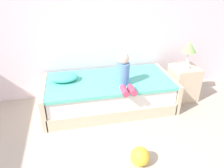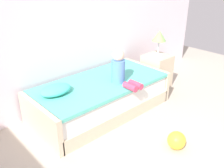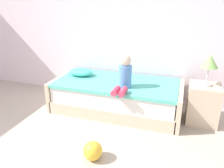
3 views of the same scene
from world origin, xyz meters
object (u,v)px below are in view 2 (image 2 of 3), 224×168
at_px(bed, 101,97).
at_px(nightstand, 156,71).
at_px(toy_ball, 177,140).
at_px(child_figure, 121,70).
at_px(table_lamp, 159,37).
at_px(pillow, 55,90).

relative_size(bed, nightstand, 3.52).
height_order(bed, toy_ball, bed).
bearing_deg(child_figure, table_lamp, 11.33).
bearing_deg(toy_ball, nightstand, 46.57).
height_order(pillow, toy_ball, pillow).
distance_m(bed, toy_ball, 1.31).
height_order(table_lamp, child_figure, table_lamp).
xyz_separation_m(bed, pillow, (-0.70, 0.10, 0.32)).
xyz_separation_m(nightstand, pillow, (-2.05, 0.10, 0.26)).
distance_m(nightstand, table_lamp, 0.64).
height_order(bed, pillow, pillow).
bearing_deg(child_figure, toy_ball, -93.94).
distance_m(nightstand, pillow, 2.07).
xyz_separation_m(nightstand, table_lamp, (-0.00, 0.00, 0.64)).
xyz_separation_m(bed, table_lamp, (1.35, 0.00, 0.69)).
bearing_deg(table_lamp, child_figure, -168.67).
bearing_deg(bed, child_figure, -50.90).
relative_size(bed, pillow, 4.80).
relative_size(table_lamp, pillow, 1.02).
xyz_separation_m(table_lamp, child_figure, (-1.16, -0.23, -0.23)).
bearing_deg(nightstand, bed, -179.79).
height_order(table_lamp, pillow, table_lamp).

